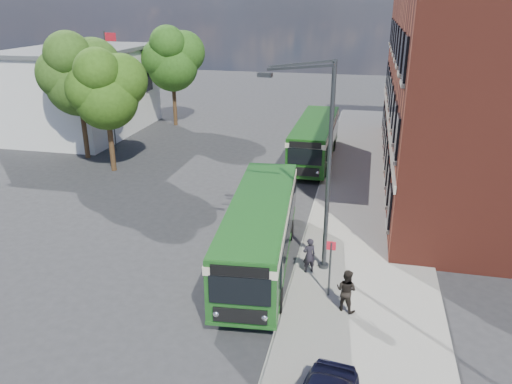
# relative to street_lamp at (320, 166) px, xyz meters

# --- Properties ---
(ground) EXTENTS (120.00, 120.00, 0.00)m
(ground) POSITION_rel_street_lamp_xyz_m (-4.84, 2.00, -4.79)
(ground) COLOR #2B2B2E
(ground) RESTS_ON ground
(pavement) EXTENTS (6.00, 48.00, 0.15)m
(pavement) POSITION_rel_street_lamp_xyz_m (2.16, 10.00, -4.72)
(pavement) COLOR #99968B
(pavement) RESTS_ON ground
(kerb_line) EXTENTS (0.12, 48.00, 0.01)m
(kerb_line) POSITION_rel_street_lamp_xyz_m (-0.89, 10.00, -4.79)
(kerb_line) COLOR beige
(kerb_line) RESTS_ON ground
(brick_office) EXTENTS (12.10, 26.00, 14.20)m
(brick_office) POSITION_rel_street_lamp_xyz_m (9.16, 14.00, 2.18)
(brick_office) COLOR maroon
(brick_office) RESTS_ON ground
(white_building) EXTENTS (9.40, 13.40, 7.30)m
(white_building) POSITION_rel_street_lamp_xyz_m (-22.84, 20.00, -1.13)
(white_building) COLOR silver
(white_building) RESTS_ON ground
(flagpole) EXTENTS (0.95, 0.10, 9.00)m
(flagpole) POSITION_rel_street_lamp_xyz_m (-17.29, 15.00, 0.15)
(flagpole) COLOR #343738
(flagpole) RESTS_ON ground
(street_lamp) EXTENTS (2.96, 2.38, 9.00)m
(street_lamp) POSITION_rel_street_lamp_xyz_m (0.00, 0.00, 0.00)
(street_lamp) COLOR #343738
(street_lamp) RESTS_ON ground
(bus_stop_sign) EXTENTS (0.35, 0.08, 2.52)m
(bus_stop_sign) POSITION_rel_street_lamp_xyz_m (0.76, -2.20, -3.28)
(bus_stop_sign) COLOR #343738
(bus_stop_sign) RESTS_ON ground
(bus_front) EXTENTS (3.50, 11.13, 3.02)m
(bus_front) POSITION_rel_street_lamp_xyz_m (-2.51, -0.03, -2.96)
(bus_front) COLOR #1C521B
(bus_front) RESTS_ON ground
(bus_rear) EXTENTS (2.71, 11.05, 3.02)m
(bus_rear) POSITION_rel_street_lamp_xyz_m (-1.84, 15.80, -2.96)
(bus_rear) COLOR #174C14
(bus_rear) RESTS_ON ground
(pedestrian_a) EXTENTS (0.69, 0.62, 1.59)m
(pedestrian_a) POSITION_rel_street_lamp_xyz_m (-0.24, -0.55, -3.85)
(pedestrian_a) COLOR black
(pedestrian_a) RESTS_ON pavement
(pedestrian_b) EXTENTS (1.01, 0.92, 1.69)m
(pedestrian_b) POSITION_rel_street_lamp_xyz_m (1.46, -3.06, -3.79)
(pedestrian_b) COLOR black
(pedestrian_b) RESTS_ON pavement
(tree_left) EXTENTS (4.97, 4.73, 8.39)m
(tree_left) POSITION_rel_street_lamp_xyz_m (-15.17, 10.52, 0.90)
(tree_left) COLOR #3C2816
(tree_left) RESTS_ON ground
(tree_mid) EXTENTS (5.47, 5.20, 9.24)m
(tree_mid) POSITION_rel_street_lamp_xyz_m (-18.48, 12.77, 1.48)
(tree_mid) COLOR #3C2816
(tree_mid) RESTS_ON ground
(tree_right) EXTENTS (5.39, 5.12, 9.10)m
(tree_right) POSITION_rel_street_lamp_xyz_m (-15.84, 24.11, 1.39)
(tree_right) COLOR #3C2816
(tree_right) RESTS_ON ground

